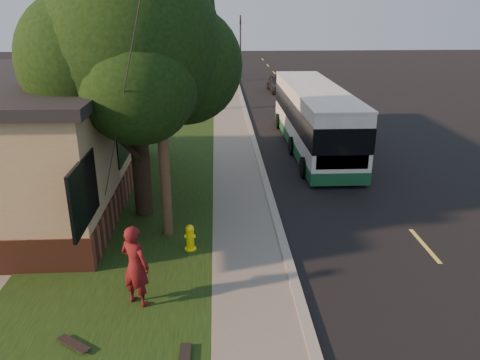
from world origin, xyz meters
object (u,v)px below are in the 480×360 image
object	(u,v)px
traffic_signal	(240,41)
bare_tree_far	(202,59)
fire_hydrant	(190,237)
dumpster	(36,193)
utility_pole	(159,77)
skateboard_spare	(73,344)
transit_bus	(314,116)
distant_car	(279,83)
bare_tree_near	(189,78)
skateboarder	(135,266)
skateboard_main	(185,359)
leafy_tree	(134,50)

from	to	relation	value
traffic_signal	bare_tree_far	bearing A→B (deg)	-131.19
fire_hydrant	dumpster	xyz separation A→B (m)	(-5.01, 2.65, 0.35)
utility_pole	dumpster	bearing A→B (deg)	158.96
traffic_signal	skateboard_spare	bearing A→B (deg)	-97.85
transit_bus	dumpster	xyz separation A→B (m)	(-10.29, -7.00, -0.76)
fire_hydrant	distant_car	xyz separation A→B (m)	(5.70, 25.16, 0.24)
bare_tree_near	fire_hydrant	bearing A→B (deg)	-87.14
bare_tree_far	distant_car	world-z (taller)	bare_tree_far
skateboard_spare	distant_car	world-z (taller)	distant_car
traffic_signal	skateboarder	bearing A→B (deg)	-96.51
skateboard_spare	utility_pole	bearing A→B (deg)	73.65
skateboard_main	skateboard_spare	xyz separation A→B (m)	(-2.21, 0.53, -0.00)
traffic_signal	distant_car	size ratio (longest dim) A/B	1.39
skateboard_main	utility_pole	bearing A→B (deg)	98.58
bare_tree_far	skateboard_spare	distance (m)	33.91
utility_pole	bare_tree_far	bearing A→B (deg)	89.40
leafy_tree	bare_tree_near	size ratio (longest dim) A/B	1.81
fire_hydrant	skateboard_spare	xyz separation A→B (m)	(-2.11, -3.81, -0.31)
fire_hydrant	skateboard_spare	distance (m)	4.37
fire_hydrant	bare_tree_far	distance (m)	30.04
transit_bus	distant_car	size ratio (longest dim) A/B	2.70
transit_bus	skateboarder	size ratio (longest dim) A/B	5.55
skateboard_main	dumpster	xyz separation A→B (m)	(-5.11, 6.99, 0.65)
utility_pole	skateboarder	distance (m)	4.97
skateboard_spare	traffic_signal	bearing A→B (deg)	82.15
bare_tree_near	skateboard_spare	xyz separation A→B (m)	(-1.21, -21.81, -2.02)
transit_bus	skateboard_spare	size ratio (longest dim) A/B	13.90
utility_pole	skateboard_spare	distance (m)	6.73
utility_pole	bare_tree_far	distance (m)	29.13
leafy_tree	skateboard_spare	size ratio (longest dim) A/B	10.15
leafy_tree	skateboard_spare	xyz separation A→B (m)	(-0.54, -6.46, -5.04)
utility_pole	traffic_signal	distance (m)	33.26
leafy_tree	traffic_signal	bearing A→B (deg)	81.53
distant_car	skateboarder	bearing A→B (deg)	-106.54
dumpster	bare_tree_near	bearing A→B (deg)	75.02
skateboard_spare	skateboard_main	bearing A→B (deg)	-13.51
utility_pole	skateboard_spare	xyz separation A→B (m)	(-1.41, -4.80, -4.50)
skateboarder	distant_car	distance (m)	28.40
skateboarder	distant_car	bearing A→B (deg)	-72.76
transit_bus	skateboarder	world-z (taller)	transit_bus
leafy_tree	bare_tree_near	xyz separation A→B (m)	(0.67, 15.35, -3.02)
fire_hydrant	bare_tree_near	xyz separation A→B (m)	(-0.90, 18.00, 1.72)
traffic_signal	leafy_tree	bearing A→B (deg)	-98.47
bare_tree_near	distant_car	world-z (taller)	bare_tree_near
fire_hydrant	bare_tree_near	world-z (taller)	bare_tree_near
skateboarder	skateboard_main	world-z (taller)	skateboarder
leafy_tree	bare_tree_far	size ratio (longest dim) A/B	1.94
fire_hydrant	utility_pole	distance (m)	4.37
bare_tree_near	distant_car	distance (m)	9.85
utility_pole	skateboard_spare	world-z (taller)	utility_pole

